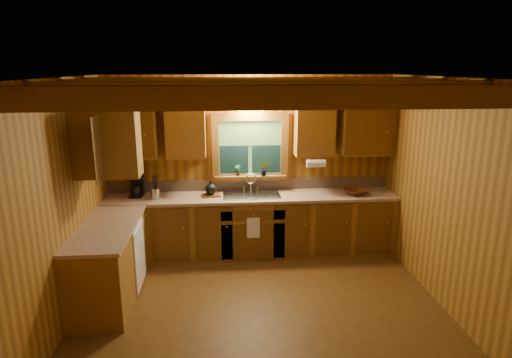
{
  "coord_description": "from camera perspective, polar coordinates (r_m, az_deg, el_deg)",
  "views": [
    {
      "loc": [
        -0.43,
        -4.38,
        2.71
      ],
      "look_at": [
        0.0,
        0.8,
        1.35
      ],
      "focal_mm": 30.23,
      "sensor_mm": 36.0,
      "label": 1
    }
  ],
  "objects": [
    {
      "name": "ceiling_beams",
      "position": [
        4.4,
        0.87,
        11.81
      ],
      "size": [
        4.2,
        2.54,
        0.18
      ],
      "color": "brown",
      "rests_on": "room"
    },
    {
      "name": "coffee_maker",
      "position": [
        6.41,
        -15.52,
        -0.85
      ],
      "size": [
        0.18,
        0.23,
        0.32
      ],
      "rotation": [
        0.0,
        0.0,
        -0.13
      ],
      "color": "black",
      "rests_on": "countertop"
    },
    {
      "name": "potted_plant_right",
      "position": [
        6.37,
        1.11,
        1.32
      ],
      "size": [
        0.13,
        0.11,
        0.2
      ],
      "primitive_type": "imported",
      "rotation": [
        0.0,
        0.0,
        -0.24
      ],
      "color": "#5B3813",
      "rests_on": "window_sill"
    },
    {
      "name": "countertop",
      "position": [
        5.96,
        -5.01,
        -3.28
      ],
      "size": [
        4.2,
        2.24,
        0.04
      ],
      "color": "tan",
      "rests_on": "base_cabinets"
    },
    {
      "name": "paper_towel_roll",
      "position": [
        6.2,
        7.95,
        2.06
      ],
      "size": [
        0.27,
        0.11,
        0.11
      ],
      "primitive_type": "cylinder",
      "rotation": [
        0.0,
        1.57,
        0.0
      ],
      "color": "white",
      "rests_on": "upper_cabinets"
    },
    {
      "name": "room",
      "position": [
        4.62,
        0.81,
        -3.1
      ],
      "size": [
        4.2,
        4.2,
        4.2
      ],
      "color": "#553614",
      "rests_on": "ground"
    },
    {
      "name": "backsplash",
      "position": [
        6.51,
        -0.78,
        -0.74
      ],
      "size": [
        4.2,
        0.02,
        0.16
      ],
      "primitive_type": "cube",
      "color": "tan",
      "rests_on": "room"
    },
    {
      "name": "utensil_crock",
      "position": [
        6.23,
        -13.19,
        -1.81
      ],
      "size": [
        0.12,
        0.12,
        0.34
      ],
      "rotation": [
        0.0,
        0.0,
        0.17
      ],
      "color": "silver",
      "rests_on": "countertop"
    },
    {
      "name": "potted_plant_left",
      "position": [
        6.37,
        -2.43,
        1.19
      ],
      "size": [
        0.1,
        0.08,
        0.17
      ],
      "primitive_type": "imported",
      "rotation": [
        0.0,
        0.0,
        -0.21
      ],
      "color": "#5B3813",
      "rests_on": "window_sill"
    },
    {
      "name": "teakettle",
      "position": [
        6.21,
        -6.03,
        -1.34
      ],
      "size": [
        0.16,
        0.16,
        0.2
      ],
      "rotation": [
        0.0,
        0.0,
        0.07
      ],
      "color": "black",
      "rests_on": "cutting_board"
    },
    {
      "name": "base_cabinets",
      "position": [
        6.1,
        -5.04,
        -7.33
      ],
      "size": [
        4.2,
        2.22,
        0.86
      ],
      "color": "brown",
      "rests_on": "ground"
    },
    {
      "name": "dish_towel",
      "position": [
        6.07,
        -0.36,
        -6.49
      ],
      "size": [
        0.18,
        0.01,
        0.3
      ],
      "primitive_type": "cube",
      "color": "white",
      "rests_on": "base_cabinets"
    },
    {
      "name": "window",
      "position": [
        6.37,
        -0.79,
        3.98
      ],
      "size": [
        1.12,
        0.08,
        1.0
      ],
      "color": "brown",
      "rests_on": "room"
    },
    {
      "name": "dishwasher_panel",
      "position": [
        5.64,
        -15.16,
        -9.7
      ],
      "size": [
        0.02,
        0.6,
        0.8
      ],
      "primitive_type": "cube",
      "color": "white",
      "rests_on": "base_cabinets"
    },
    {
      "name": "upper_cabinets",
      "position": [
        5.87,
        -6.04,
        6.06
      ],
      "size": [
        4.19,
        1.77,
        0.78
      ],
      "color": "brown",
      "rests_on": "room"
    },
    {
      "name": "window_sill",
      "position": [
        6.41,
        -0.75,
        0.31
      ],
      "size": [
        1.06,
        0.14,
        0.04
      ],
      "primitive_type": "cube",
      "color": "brown",
      "rests_on": "room"
    },
    {
      "name": "wicker_basket",
      "position": [
        6.45,
        13.02,
        -1.64
      ],
      "size": [
        0.42,
        0.42,
        0.08
      ],
      "primitive_type": "imported",
      "rotation": [
        0.0,
        0.0,
        0.28
      ],
      "color": "#48230C",
      "rests_on": "countertop"
    },
    {
      "name": "sink",
      "position": [
        6.27,
        -0.6,
        -2.52
      ],
      "size": [
        0.82,
        0.48,
        0.43
      ],
      "color": "silver",
      "rests_on": "countertop"
    },
    {
      "name": "wall_sconce",
      "position": [
        6.16,
        -0.73,
        9.59
      ],
      "size": [
        0.45,
        0.21,
        0.17
      ],
      "color": "black",
      "rests_on": "room"
    },
    {
      "name": "cutting_board",
      "position": [
        6.24,
        -6.0,
        -2.16
      ],
      "size": [
        0.28,
        0.22,
        0.02
      ],
      "primitive_type": "cube",
      "rotation": [
        0.0,
        0.0,
        0.16
      ],
      "color": "#5B3813",
      "rests_on": "countertop"
    }
  ]
}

